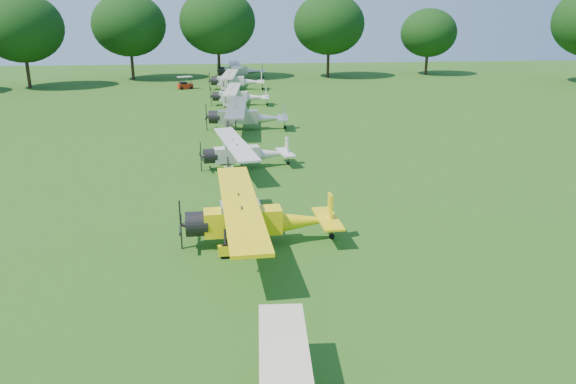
% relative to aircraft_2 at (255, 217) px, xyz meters
% --- Properties ---
extents(ground, '(160.00, 160.00, 0.00)m').
position_rel_aircraft_2_xyz_m(ground, '(0.17, 6.38, -1.29)').
color(ground, '#225715').
rests_on(ground, ground).
extents(tree_belt, '(137.36, 130.27, 14.52)m').
position_rel_aircraft_2_xyz_m(tree_belt, '(3.74, 6.54, 6.74)').
color(tree_belt, black).
rests_on(tree_belt, ground).
extents(aircraft_2, '(7.03, 11.18, 2.20)m').
position_rel_aircraft_2_xyz_m(aircraft_2, '(0.00, 0.00, 0.00)').
color(aircraft_2, yellow).
rests_on(aircraft_2, ground).
extents(aircraft_3, '(6.14, 9.72, 1.91)m').
position_rel_aircraft_2_xyz_m(aircraft_3, '(-0.07, 12.56, -0.17)').
color(aircraft_3, silver).
rests_on(aircraft_3, ground).
extents(aircraft_4, '(7.07, 11.26, 2.22)m').
position_rel_aircraft_2_xyz_m(aircraft_4, '(0.41, 24.84, 0.01)').
color(aircraft_4, '#B6B6BB').
rests_on(aircraft_4, ground).
extents(aircraft_5, '(6.32, 10.08, 1.98)m').
position_rel_aircraft_2_xyz_m(aircraft_5, '(0.17, 37.67, -0.13)').
color(aircraft_5, silver).
rests_on(aircraft_5, ground).
extents(aircraft_6, '(7.16, 11.41, 2.24)m').
position_rel_aircraft_2_xyz_m(aircraft_6, '(0.12, 50.23, 0.02)').
color(aircraft_6, silver).
rests_on(aircraft_6, ground).
extents(aircraft_7, '(7.24, 11.51, 2.27)m').
position_rel_aircraft_2_xyz_m(aircraft_7, '(1.03, 62.81, 0.04)').
color(aircraft_7, '#B6B6BB').
rests_on(aircraft_7, ground).
extents(golf_cart, '(2.13, 1.70, 1.60)m').
position_rel_aircraft_2_xyz_m(golf_cart, '(-6.35, 51.51, -0.75)').
color(golf_cart, red).
rests_on(golf_cart, ground).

